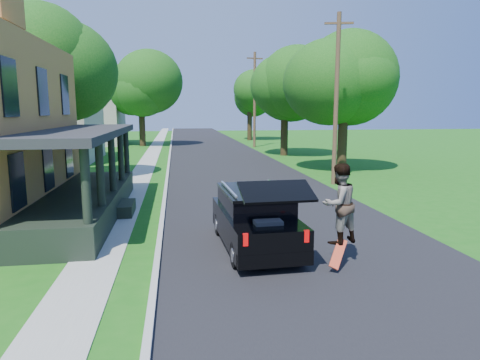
{
  "coord_description": "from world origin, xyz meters",
  "views": [
    {
      "loc": [
        -3.51,
        -9.75,
        3.79
      ],
      "look_at": [
        -1.6,
        3.0,
        1.68
      ],
      "focal_mm": 32.0,
      "sensor_mm": 36.0,
      "label": 1
    }
  ],
  "objects": [
    {
      "name": "sidewalk",
      "position": [
        -5.6,
        20.0,
        0.0
      ],
      "size": [
        1.3,
        120.0,
        0.03
      ],
      "primitive_type": "cube",
      "color": "gray",
      "rests_on": "ground"
    },
    {
      "name": "front_walk",
      "position": [
        -9.5,
        6.0,
        0.0
      ],
      "size": [
        6.5,
        1.2,
        0.03
      ],
      "primitive_type": "cube",
      "color": "gray",
      "rests_on": "ground"
    },
    {
      "name": "tree_left_mid",
      "position": [
        -10.02,
        14.8,
        6.59
      ],
      "size": [
        8.07,
        7.77,
        9.96
      ],
      "rotation": [
        0.0,
        0.0,
        0.38
      ],
      "color": "black",
      "rests_on": "ground"
    },
    {
      "name": "neighbor_house_far",
      "position": [
        -13.5,
        40.0,
        4.19
      ],
      "size": [
        12.78,
        12.78,
        8.3
      ],
      "color": "#A29A90",
      "rests_on": "ground"
    },
    {
      "name": "curb",
      "position": [
        -4.05,
        20.0,
        0.0
      ],
      "size": [
        0.15,
        120.0,
        0.12
      ],
      "primitive_type": "cube",
      "color": "#AAAAA5",
      "rests_on": "ground"
    },
    {
      "name": "tree_right_far",
      "position": [
        5.7,
        43.87,
        6.1
      ],
      "size": [
        6.61,
        6.23,
        9.01
      ],
      "rotation": [
        0.0,
        0.0,
        0.24
      ],
      "color": "black",
      "rests_on": "ground"
    },
    {
      "name": "tree_left_far",
      "position": [
        -7.07,
        36.83,
        6.53
      ],
      "size": [
        8.87,
        8.64,
        10.2
      ],
      "rotation": [
        0.0,
        0.0,
        0.43
      ],
      "color": "black",
      "rests_on": "ground"
    },
    {
      "name": "street",
      "position": [
        0.0,
        20.0,
        0.0
      ],
      "size": [
        8.0,
        120.0,
        0.02
      ],
      "primitive_type": "cube",
      "color": "black",
      "rests_on": "ground"
    },
    {
      "name": "tree_right_near",
      "position": [
        6.53,
        15.27,
        5.44
      ],
      "size": [
        6.9,
        6.63,
        8.51
      ],
      "rotation": [
        0.0,
        0.0,
        0.25
      ],
      "color": "black",
      "rests_on": "ground"
    },
    {
      "name": "black_suv",
      "position": [
        -1.4,
        1.5,
        0.83
      ],
      "size": [
        1.99,
        4.74,
        2.17
      ],
      "rotation": [
        0.0,
        0.0,
        0.05
      ],
      "color": "black",
      "rests_on": "ground"
    },
    {
      "name": "ground",
      "position": [
        0.0,
        0.0,
        0.0
      ],
      "size": [
        140.0,
        140.0,
        0.0
      ],
      "primitive_type": "plane",
      "color": "#185F13",
      "rests_on": "ground"
    },
    {
      "name": "utility_pole_far",
      "position": [
        4.5,
        33.69,
        4.91
      ],
      "size": [
        1.68,
        0.45,
        9.53
      ],
      "rotation": [
        0.0,
        0.0,
        0.2
      ],
      "color": "#483921",
      "rests_on": "ground"
    },
    {
      "name": "neighbor_house_mid",
      "position": [
        -13.5,
        24.0,
        4.19
      ],
      "size": [
        12.78,
        12.78,
        8.3
      ],
      "color": "#A29A90",
      "rests_on": "ground"
    },
    {
      "name": "utility_pole_near",
      "position": [
        4.5,
        11.09,
        4.38
      ],
      "size": [
        1.4,
        0.42,
        8.5
      ],
      "rotation": [
        0.0,
        0.0,
        -0.23
      ],
      "color": "#483921",
      "rests_on": "ground"
    },
    {
      "name": "skateboarder",
      "position": [
        0.39,
        -0.03,
        1.53
      ],
      "size": [
        1.17,
        1.06,
        1.98
      ],
      "rotation": [
        0.0,
        0.0,
        3.53
      ],
      "color": "black",
      "rests_on": "ground"
    },
    {
      "name": "tree_right_mid",
      "position": [
        5.46,
        25.33,
        6.03
      ],
      "size": [
        6.63,
        6.44,
        9.44
      ],
      "rotation": [
        0.0,
        0.0,
        0.05
      ],
      "color": "black",
      "rests_on": "ground"
    },
    {
      "name": "skateboard",
      "position": [
        0.26,
        -0.41,
        0.38
      ],
      "size": [
        0.64,
        0.66,
        0.62
      ],
      "rotation": [
        0.0,
        0.0,
        -0.33
      ],
      "color": "#BA2C0F",
      "rests_on": "ground"
    }
  ]
}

